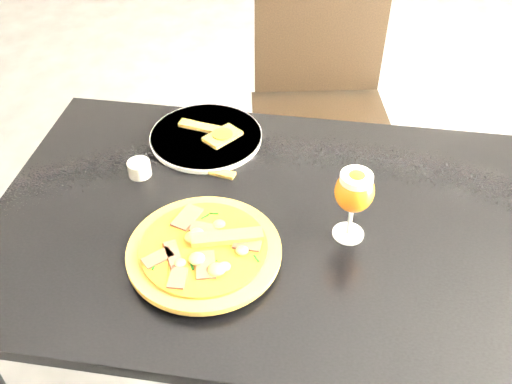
# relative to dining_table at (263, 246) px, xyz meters

# --- Properties ---
(ground) EXTENTS (6.00, 6.00, 0.00)m
(ground) POSITION_rel_dining_table_xyz_m (0.10, 0.12, -0.66)
(ground) COLOR #4E4E50
(ground) RESTS_ON ground
(dining_table) EXTENTS (1.25, 0.88, 0.75)m
(dining_table) POSITION_rel_dining_table_xyz_m (0.00, 0.00, 0.00)
(dining_table) COLOR black
(dining_table) RESTS_ON ground
(chair_far) EXTENTS (0.52, 0.52, 1.00)m
(chair_far) POSITION_rel_dining_table_xyz_m (0.14, 0.76, -0.11)
(chair_far) COLOR black
(chair_far) RESTS_ON ground
(plate_main) EXTENTS (0.28, 0.28, 0.01)m
(plate_main) POSITION_rel_dining_table_xyz_m (-0.11, -0.11, 0.10)
(plate_main) COLOR silver
(plate_main) RESTS_ON dining_table
(pizza) EXTENTS (0.31, 0.31, 0.03)m
(pizza) POSITION_rel_dining_table_xyz_m (-0.11, -0.13, 0.11)
(pizza) COLOR brown
(pizza) RESTS_ON plate_main
(plate_second) EXTENTS (0.30, 0.30, 0.02)m
(plate_second) POSITION_rel_dining_table_xyz_m (-0.17, 0.27, 0.10)
(plate_second) COLOR silver
(plate_second) RESTS_ON dining_table
(crust_scraps) EXTENTS (0.17, 0.12, 0.01)m
(crust_scraps) POSITION_rel_dining_table_xyz_m (-0.15, 0.28, 0.11)
(crust_scraps) COLOR brown
(crust_scraps) RESTS_ON plate_second
(loose_crust) EXTENTS (0.10, 0.05, 0.01)m
(loose_crust) POSITION_rel_dining_table_xyz_m (-0.13, 0.14, 0.09)
(loose_crust) COLOR brown
(loose_crust) RESTS_ON dining_table
(sauce_cup) EXTENTS (0.05, 0.05, 0.04)m
(sauce_cup) POSITION_rel_dining_table_xyz_m (-0.30, 0.12, 0.11)
(sauce_cup) COLOR beige
(sauce_cup) RESTS_ON dining_table
(beer_glass) EXTENTS (0.08, 0.08, 0.17)m
(beer_glass) POSITION_rel_dining_table_xyz_m (0.18, -0.03, 0.21)
(beer_glass) COLOR silver
(beer_glass) RESTS_ON dining_table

